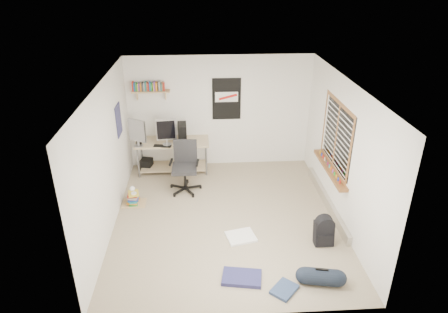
{
  "coord_description": "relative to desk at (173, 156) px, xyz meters",
  "views": [
    {
      "loc": [
        -0.42,
        -6.07,
        4.16
      ],
      "look_at": [
        -0.02,
        0.33,
        1.09
      ],
      "focal_mm": 32.0,
      "sensor_mm": 36.0,
      "label": 1
    }
  ],
  "objects": [
    {
      "name": "back_wall",
      "position": [
        1.05,
        0.31,
        0.89
      ],
      "size": [
        4.0,
        0.01,
        2.5
      ],
      "primitive_type": "cube",
      "color": "silver",
      "rests_on": "ground"
    },
    {
      "name": "desk",
      "position": [
        0.0,
        0.0,
        0.0
      ],
      "size": [
        1.69,
        1.03,
        0.72
      ],
      "primitive_type": "cube",
      "rotation": [
        0.0,
        0.0,
        -0.23
      ],
      "color": "beige",
      "rests_on": "floor"
    },
    {
      "name": "speaker_left",
      "position": [
        -0.69,
        -0.17,
        0.45
      ],
      "size": [
        0.11,
        0.11,
        0.18
      ],
      "primitive_type": "cube",
      "rotation": [
        0.0,
        0.0,
        -0.18
      ],
      "color": "black",
      "rests_on": "desk"
    },
    {
      "name": "floor",
      "position": [
        1.05,
        -1.95,
        -0.37
      ],
      "size": [
        4.0,
        4.5,
        0.01
      ],
      "primitive_type": "cube",
      "color": "gray",
      "rests_on": "ground"
    },
    {
      "name": "left_wall",
      "position": [
        -0.95,
        -1.95,
        0.89
      ],
      "size": [
        0.01,
        4.5,
        2.5
      ],
      "primitive_type": "cube",
      "color": "silver",
      "rests_on": "ground"
    },
    {
      "name": "desk_lamp",
      "position": [
        -0.68,
        -1.37,
        0.02
      ],
      "size": [
        0.11,
        0.18,
        0.18
      ],
      "primitive_type": "cube",
      "rotation": [
        0.0,
        0.0,
        -0.02
      ],
      "color": "silver",
      "rests_on": "book_stack"
    },
    {
      "name": "poster_left_wall",
      "position": [
        -0.93,
        -0.75,
        1.14
      ],
      "size": [
        0.02,
        0.42,
        0.6
      ],
      "primitive_type": "cube",
      "color": "navy",
      "rests_on": "left_wall"
    },
    {
      "name": "jeans_b",
      "position": [
        1.75,
        -3.81,
        -0.34
      ],
      "size": [
        0.46,
        0.47,
        0.05
      ],
      "primitive_type": "cube",
      "rotation": [
        0.0,
        0.0,
        0.84
      ],
      "color": "navy",
      "rests_on": "floor"
    },
    {
      "name": "keyboard",
      "position": [
        -0.19,
        -0.29,
        0.36
      ],
      "size": [
        0.39,
        0.19,
        0.02
      ],
      "primitive_type": "cube",
      "rotation": [
        0.0,
        0.0,
        -0.16
      ],
      "color": "black",
      "rests_on": "desk"
    },
    {
      "name": "window",
      "position": [
        3.0,
        -1.65,
        1.08
      ],
      "size": [
        0.1,
        1.5,
        1.26
      ],
      "primitive_type": "cube",
      "color": "brown",
      "rests_on": "right_wall"
    },
    {
      "name": "subwoofer",
      "position": [
        -0.6,
        0.04,
        -0.22
      ],
      "size": [
        0.28,
        0.28,
        0.27
      ],
      "primitive_type": "cube",
      "rotation": [
        0.0,
        0.0,
        -0.22
      ],
      "color": "black",
      "rests_on": "floor"
    },
    {
      "name": "tshirt",
      "position": [
        1.26,
        -2.55,
        -0.34
      ],
      "size": [
        0.55,
        0.49,
        0.04
      ],
      "primitive_type": "cube",
      "rotation": [
        0.0,
        0.0,
        0.23
      ],
      "color": "white",
      "rests_on": "floor"
    },
    {
      "name": "speaker_right",
      "position": [
        0.21,
        -0.19,
        0.44
      ],
      "size": [
        0.1,
        0.1,
        0.18
      ],
      "primitive_type": "cube",
      "rotation": [
        0.0,
        0.0,
        -0.14
      ],
      "color": "black",
      "rests_on": "desk"
    },
    {
      "name": "monitor_right",
      "position": [
        -0.09,
        -0.22,
        0.58
      ],
      "size": [
        0.42,
        0.15,
        0.46
      ],
      "primitive_type": "cube",
      "rotation": [
        0.0,
        0.0,
        0.11
      ],
      "color": "gray",
      "rests_on": "desk"
    },
    {
      "name": "monitor_left",
      "position": [
        -0.69,
        -0.25,
        0.59
      ],
      "size": [
        0.42,
        0.33,
        0.47
      ],
      "primitive_type": "cube",
      "rotation": [
        0.0,
        0.0,
        -0.58
      ],
      "color": "#B7B6BC",
      "rests_on": "desk"
    },
    {
      "name": "ceiling",
      "position": [
        1.05,
        -1.95,
        2.14
      ],
      "size": [
        4.0,
        4.5,
        0.01
      ],
      "primitive_type": "cube",
      "color": "white",
      "rests_on": "ground"
    },
    {
      "name": "wall_shelf",
      "position": [
        -0.4,
        0.19,
        1.42
      ],
      "size": [
        0.8,
        0.22,
        0.24
      ],
      "primitive_type": "cube",
      "color": "tan",
      "rests_on": "back_wall"
    },
    {
      "name": "duffel_bag",
      "position": [
        2.3,
        -3.69,
        -0.22
      ],
      "size": [
        0.29,
        0.29,
        0.49
      ],
      "primitive_type": "cylinder",
      "rotation": [
        0.0,
        0.0,
        -0.19
      ],
      "color": "black",
      "rests_on": "floor"
    },
    {
      "name": "poster_back_wall",
      "position": [
        1.2,
        0.28,
        1.19
      ],
      "size": [
        0.62,
        0.03,
        0.92
      ],
      "primitive_type": "cube",
      "color": "black",
      "rests_on": "back_wall"
    },
    {
      "name": "backpack",
      "position": [
        2.6,
        -2.78,
        -0.16
      ],
      "size": [
        0.31,
        0.25,
        0.41
      ],
      "primitive_type": "cube",
      "rotation": [
        0.0,
        0.0,
        -0.0
      ],
      "color": "black",
      "rests_on": "floor"
    },
    {
      "name": "office_chair",
      "position": [
        0.28,
        -0.91,
        0.12
      ],
      "size": [
        0.75,
        0.75,
        1.04
      ],
      "primitive_type": "cube",
      "rotation": [
        0.0,
        0.0,
        -0.11
      ],
      "color": "black",
      "rests_on": "floor"
    },
    {
      "name": "book_stack",
      "position": [
        -0.7,
        -1.35,
        -0.21
      ],
      "size": [
        0.55,
        0.51,
        0.3
      ],
      "primitive_type": "cube",
      "rotation": [
        0.0,
        0.0,
        -0.4
      ],
      "color": "brown",
      "rests_on": "floor"
    },
    {
      "name": "baseboard_heater",
      "position": [
        3.01,
        -1.65,
        -0.28
      ],
      "size": [
        0.08,
        2.5,
        0.18
      ],
      "primitive_type": "cube",
      "color": "#B7B2A8",
      "rests_on": "floor"
    },
    {
      "name": "right_wall",
      "position": [
        3.06,
        -1.95,
        0.89
      ],
      "size": [
        0.01,
        4.5,
        2.5
      ],
      "primitive_type": "cube",
      "color": "silver",
      "rests_on": "ground"
    },
    {
      "name": "jeans_a",
      "position": [
        1.17,
        -3.54,
        -0.33
      ],
      "size": [
        0.63,
        0.46,
        0.06
      ],
      "primitive_type": "cube",
      "rotation": [
        0.0,
        0.0,
        -0.17
      ],
      "color": "navy",
      "rests_on": "floor"
    },
    {
      "name": "pc_tower",
      "position": [
        0.23,
        -0.04,
        0.56
      ],
      "size": [
        0.2,
        0.39,
        0.4
      ],
      "primitive_type": "cube",
      "rotation": [
        0.0,
        0.0,
        0.05
      ],
      "color": "black",
      "rests_on": "desk"
    }
  ]
}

